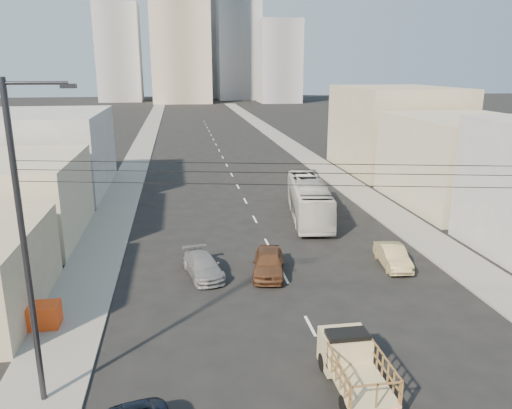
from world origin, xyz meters
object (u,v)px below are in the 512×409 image
object	(u,v)px
city_bus	(309,199)
crate_stack	(40,315)
sedan_brown	(269,262)
sedan_grey	(203,266)
streetlamp_left	(27,242)
flatbed_pickup	(354,362)
sedan_tan	(393,256)

from	to	relation	value
city_bus	crate_stack	world-z (taller)	city_bus
sedan_brown	sedan_grey	size ratio (longest dim) A/B	1.03
sedan_grey	crate_stack	distance (m)	9.62
streetlamp_left	city_bus	bearing A→B (deg)	53.73
city_bus	flatbed_pickup	bearing A→B (deg)	-92.09
sedan_grey	sedan_brown	bearing A→B (deg)	-17.72
sedan_brown	flatbed_pickup	bearing A→B (deg)	-72.23
city_bus	sedan_tan	size ratio (longest dim) A/B	2.83
sedan_tan	crate_stack	xyz separation A→B (m)	(-20.12, -4.79, 0.01)
sedan_grey	sedan_tan	bearing A→B (deg)	-13.46
flatbed_pickup	sedan_brown	xyz separation A→B (m)	(-1.33, 11.43, -0.31)
city_bus	sedan_grey	distance (m)	14.29
city_bus	crate_stack	distance (m)	23.65
sedan_brown	sedan_grey	world-z (taller)	sedan_brown
sedan_grey	streetlamp_left	world-z (taller)	streetlamp_left
city_bus	sedan_tan	distance (m)	11.43
flatbed_pickup	sedan_tan	world-z (taller)	flatbed_pickup
sedan_grey	crate_stack	xyz separation A→B (m)	(-8.12, -5.16, 0.04)
city_bus	streetlamp_left	size ratio (longest dim) A/B	0.97
sedan_brown	crate_stack	size ratio (longest dim) A/B	2.56
sedan_brown	streetlamp_left	size ratio (longest dim) A/B	0.38
flatbed_pickup	sedan_grey	distance (m)	12.99
sedan_brown	sedan_grey	distance (m)	4.00
sedan_brown	sedan_tan	bearing A→B (deg)	11.48
streetlamp_left	crate_stack	size ratio (longest dim) A/B	6.67
sedan_tan	sedan_grey	distance (m)	12.01
flatbed_pickup	sedan_grey	bearing A→B (deg)	114.14
flatbed_pickup	sedan_tan	bearing A→B (deg)	59.76
flatbed_pickup	sedan_brown	world-z (taller)	flatbed_pickup
flatbed_pickup	streetlamp_left	xyz separation A→B (m)	(-11.82, 0.89, 5.34)
flatbed_pickup	city_bus	distance (m)	22.94
city_bus	crate_stack	size ratio (longest dim) A/B	6.48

